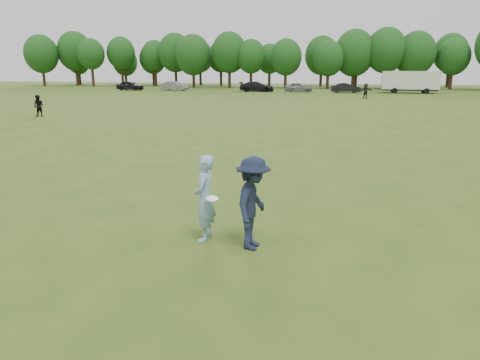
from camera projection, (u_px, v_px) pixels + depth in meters
The scene contains 13 objects.
ground at pixel (236, 240), 9.02m from camera, with size 200.00×200.00×0.00m, color #355117.
thrower at pixel (205, 198), 8.86m from camera, with size 0.66×0.43×1.81m, color #8BAFD7.
defender at pixel (253, 203), 8.42m from camera, with size 1.21×0.70×1.87m, color #182036.
player_far_a at pixel (39, 106), 32.14m from camera, with size 0.79×0.61×1.62m, color black.
player_far_d at pixel (366, 91), 51.83m from camera, with size 1.69×0.54×1.82m, color black.
car_a at pixel (130, 86), 72.22m from camera, with size 1.85×4.59×1.57m, color black.
car_b at pixel (174, 86), 70.95m from camera, with size 1.60×4.60×1.52m, color slate.
car_d at pixel (257, 87), 67.77m from camera, with size 2.20×5.41×1.57m, color black.
car_e at pixel (298, 87), 66.86m from camera, with size 1.74×4.32×1.47m, color slate.
car_f at pixel (346, 88), 64.51m from camera, with size 1.55×4.43×1.46m, color black.
disc_in_play at pixel (212, 199), 8.59m from camera, with size 0.27×0.28×0.07m.
cargo_trailer at pixel (410, 81), 63.31m from camera, with size 9.00×2.75×3.20m.
treeline at pixel (354, 54), 79.02m from camera, with size 130.35×18.39×11.74m.
Camera 1 is at (2.10, -8.14, 3.50)m, focal length 32.00 mm.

